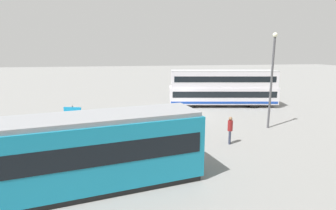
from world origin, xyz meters
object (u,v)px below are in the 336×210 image
Objects in this scene: double_decker_bus at (223,88)px; pedestrian_crossing at (230,128)px; pedestrian_near_railing at (152,123)px; street_lamp at (272,74)px; tram_yellow at (53,155)px; info_sign at (73,115)px.

pedestrian_crossing is (3.96, 11.34, -0.94)m from double_decker_bus.
double_decker_bus reaches higher than pedestrian_near_railing.
pedestrian_near_railing is 5.25m from pedestrian_crossing.
tram_yellow is at bearing 27.32° from street_lamp.
info_sign is 0.31× the size of street_lamp.
street_lamp is (-0.44, 8.48, 2.22)m from double_decker_bus.
tram_yellow is 1.79× the size of street_lamp.
double_decker_bus is at bearing -150.52° from info_sign.
info_sign reaches higher than pedestrian_near_railing.
street_lamp reaches higher than pedestrian_near_railing.
pedestrian_crossing is at bearing 33.03° from street_lamp.
pedestrian_crossing is at bearing 155.15° from pedestrian_near_railing.
info_sign is at bearing 29.48° from double_decker_bus.
tram_yellow reaches higher than pedestrian_near_railing.
pedestrian_crossing is at bearing 161.63° from info_sign.
tram_yellow is 10.62m from pedestrian_crossing.
tram_yellow is 5.87× the size of info_sign.
pedestrian_crossing is 10.70m from info_sign.
pedestrian_near_railing is at bearing -24.85° from pedestrian_crossing.
pedestrian_crossing is (-9.64, -4.39, -0.65)m from tram_yellow.
pedestrian_near_railing is 5.53m from info_sign.
info_sign is at bearing -86.30° from tram_yellow.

